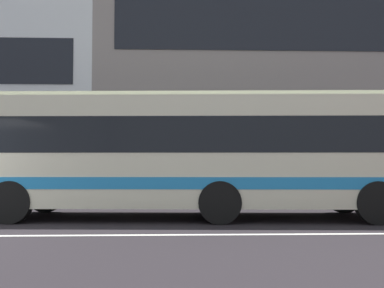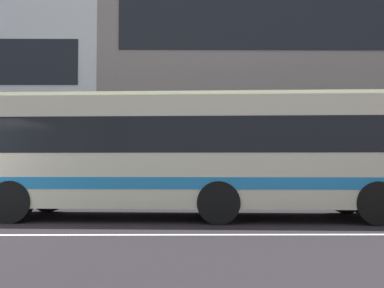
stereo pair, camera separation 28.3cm
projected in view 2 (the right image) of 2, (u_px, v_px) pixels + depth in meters
apartment_block_right at (327, 73)px, 24.47m from camera, size 23.65×11.80×13.11m
transit_bus at (193, 151)px, 11.21m from camera, size 10.64×3.11×3.13m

